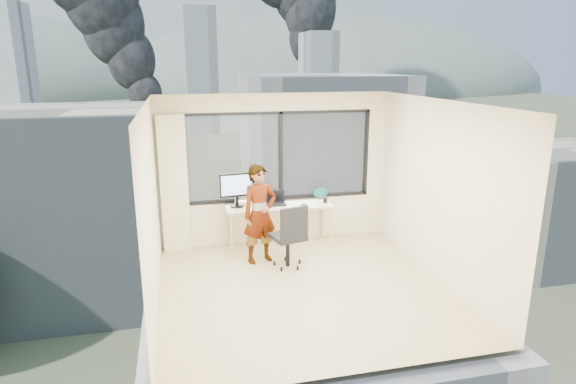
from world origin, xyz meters
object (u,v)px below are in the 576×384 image
object	(u,v)px
desk	(279,226)
game_console	(245,201)
chair	(288,235)
person	(260,214)
monitor	(237,190)
laptop	(276,199)
handbag	(320,193)

from	to	relation	value
desk	game_console	world-z (taller)	game_console
chair	person	world-z (taller)	person
person	monitor	world-z (taller)	person
desk	chair	xyz separation A→B (m)	(-0.05, -0.86, 0.15)
game_console	person	bearing A→B (deg)	-92.05
chair	person	size ratio (longest dim) A/B	0.66
desk	game_console	distance (m)	0.72
desk	monitor	distance (m)	0.98
monitor	laptop	world-z (taller)	monitor
chair	person	bearing A→B (deg)	127.27
desk	monitor	bearing A→B (deg)	174.85
game_console	handbag	distance (m)	1.35
desk	handbag	distance (m)	0.96
laptop	person	bearing A→B (deg)	-121.65
laptop	game_console	bearing A→B (deg)	161.52
person	desk	bearing A→B (deg)	34.45
desk	laptop	xyz separation A→B (m)	(-0.05, 0.02, 0.48)
laptop	monitor	bearing A→B (deg)	178.19
person	monitor	xyz separation A→B (m)	(-0.28, 0.62, 0.25)
person	laptop	distance (m)	0.69
game_console	handbag	size ratio (longest dim) A/B	1.14
monitor	handbag	world-z (taller)	monitor
monitor	game_console	distance (m)	0.33
monitor	handbag	size ratio (longest dim) A/B	2.13
chair	game_console	bearing A→B (deg)	100.80
person	handbag	xyz separation A→B (m)	(1.23, 0.78, 0.07)
handbag	monitor	bearing A→B (deg)	-178.52
chair	desk	bearing A→B (deg)	72.26
handbag	desk	bearing A→B (deg)	-168.84
game_console	laptop	world-z (taller)	laptop
desk	chair	size ratio (longest dim) A/B	1.73
desk	handbag	bearing A→B (deg)	15.82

